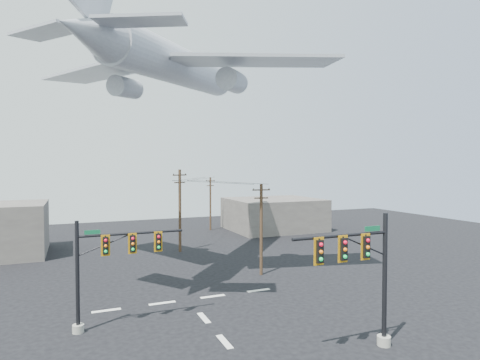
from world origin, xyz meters
name	(u,v)px	position (x,y,z in m)	size (l,w,h in m)	color
lane_markings	(217,333)	(0.00, 5.33, 0.01)	(14.00, 21.20, 0.01)	white
signal_mast_near	(364,275)	(6.78, -0.05, 4.28)	(6.46, 0.84, 7.64)	#99988B
signal_mast_far	(106,267)	(-6.23, 8.65, 3.94)	(6.95, 0.76, 6.95)	#99988B
utility_pole_a	(261,227)	(8.29, 16.24, 4.52)	(1.73, 0.36, 8.63)	#46311E
utility_pole_b	(180,209)	(3.76, 29.32, 5.18)	(1.89, 0.92, 9.89)	#46311E
utility_pole_c	(210,202)	(12.28, 43.28, 4.46)	(1.71, 0.59, 8.52)	#46311E
power_lines	(204,180)	(7.10, 30.10, 8.56)	(10.21, 27.06, 0.09)	black
airliner	(178,67)	(1.35, 20.15, 19.76)	(26.29, 28.19, 8.53)	#B3B8C0
building_right	(274,214)	(22.00, 40.00, 2.50)	(14.00, 12.00, 5.00)	#6A645D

